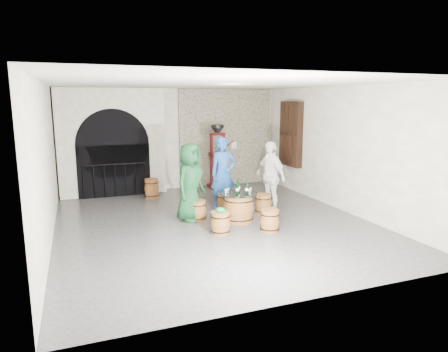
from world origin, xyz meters
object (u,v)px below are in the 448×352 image
object	(u,v)px
side_barrel	(152,188)
corking_press	(218,151)
barrel_table	(238,207)
person_blue	(223,174)
wine_bottle_center	(247,188)
barrel_stool_near_left	(220,223)
person_green	(190,182)
wine_bottle_right	(238,186)
barrel_stool_far	(225,202)
person_white	(270,176)
barrel_stool_right	(263,204)
barrel_stool_left	(197,210)
wine_bottle_left	(237,188)
barrel_stool_near_right	(270,221)

from	to	relation	value
side_barrel	corking_press	xyz separation A→B (m)	(2.29, 0.65, 0.92)
barrel_table	person_blue	bearing A→B (deg)	88.67
wine_bottle_center	corking_press	xyz separation A→B (m)	(0.63, 3.78, 0.38)
barrel_stool_near_left	barrel_table	bearing A→B (deg)	44.27
person_green	side_barrel	bearing A→B (deg)	59.60
person_blue	wine_bottle_right	size ratio (longest dim) A/B	5.89
barrel_stool_far	side_barrel	bearing A→B (deg)	126.38
person_white	wine_bottle_center	world-z (taller)	person_white
barrel_table	wine_bottle_center	size ratio (longest dim) A/B	2.71
barrel_stool_right	corking_press	distance (m)	3.38
barrel_stool_left	wine_bottle_left	size ratio (longest dim) A/B	1.50
barrel_table	barrel_stool_near_left	bearing A→B (deg)	-135.73
barrel_stool_far	barrel_table	bearing A→B (deg)	-91.33
barrel_stool_far	wine_bottle_right	bearing A→B (deg)	-86.63
person_white	wine_bottle_left	xyz separation A→B (m)	(-1.15, -0.60, -0.09)
barrel_stool_left	wine_bottle_center	world-z (taller)	wine_bottle_center
barrel_stool_left	barrel_stool_far	xyz separation A→B (m)	(0.91, 0.55, 0.00)
person_white	wine_bottle_right	bearing A→B (deg)	-82.35
barrel_stool_near_left	person_green	bearing A→B (deg)	105.40
wine_bottle_left	barrel_stool_near_right	bearing A→B (deg)	-65.57
barrel_stool_left	person_white	bearing A→B (deg)	4.09
person_white	side_barrel	xyz separation A→B (m)	(-2.62, 2.47, -0.63)
barrel_stool_right	wine_bottle_left	world-z (taller)	wine_bottle_left
person_blue	wine_bottle_right	world-z (taller)	person_blue
barrel_stool_right	corking_press	size ratio (longest dim) A/B	0.24
barrel_stool_left	corking_press	size ratio (longest dim) A/B	0.24
barrel_stool_near_left	corking_press	world-z (taller)	corking_press
person_green	side_barrel	size ratio (longest dim) A/B	3.25
barrel_stool_left	wine_bottle_center	xyz separation A→B (m)	(1.05, -0.52, 0.57)
barrel_stool_near_right	person_blue	distance (m)	2.18
wine_bottle_left	barrel_stool_right	bearing A→B (deg)	27.64
barrel_stool_near_left	corking_press	size ratio (longest dim) A/B	0.24
barrel_table	person_white	size ratio (longest dim) A/B	0.48
wine_bottle_right	barrel_stool_far	bearing A→B (deg)	93.37
barrel_stool_left	barrel_stool_near_right	xyz separation A→B (m)	(1.25, -1.35, 0.00)
barrel_stool_near_left	wine_bottle_center	world-z (taller)	wine_bottle_center
barrel_stool_left	barrel_stool_near_right	size ratio (longest dim) A/B	1.00
barrel_stool_near_left	person_blue	distance (m)	2.07
barrel_stool_left	barrel_stool_far	size ratio (longest dim) A/B	1.00
barrel_stool_near_right	person_blue	bearing A→B (deg)	99.47
wine_bottle_right	person_blue	bearing A→B (deg)	92.71
wine_bottle_center	barrel_stool_far	bearing A→B (deg)	97.75
barrel_table	barrel_stool_near_right	xyz separation A→B (m)	(0.36, -0.91, -0.10)
barrel_stool_near_right	wine_bottle_right	xyz separation A→B (m)	(-0.29, 1.10, 0.57)
wine_bottle_left	barrel_table	bearing A→B (deg)	33.79
barrel_stool_far	person_blue	size ratio (longest dim) A/B	0.25
wine_bottle_center	barrel_table	bearing A→B (deg)	153.10
barrel_stool_right	barrel_table	bearing A→B (deg)	-152.65
barrel_stool_near_right	person_green	distance (m)	2.11
barrel_stool_near_right	barrel_stool_left	bearing A→B (deg)	132.80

